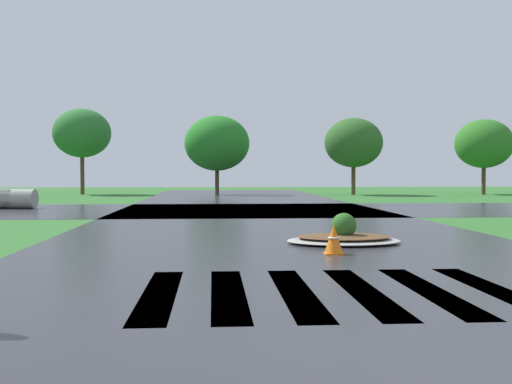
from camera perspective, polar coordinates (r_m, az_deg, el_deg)
The scene contains 7 objects.
asphalt_roadway at distance 14.22m, azimuth 2.31°, elevation -4.58°, with size 10.91×80.00×0.01m, color #2B2B30.
asphalt_cross_road at distance 26.03m, azimuth -0.56°, elevation -1.64°, with size 90.00×9.82×0.01m, color #2B2B30.
crosswalk_stripes at distance 8.44m, azimuth 6.76°, elevation -9.05°, with size 4.95×3.59×0.01m.
median_island at distance 14.06m, azimuth 8.05°, elevation -4.10°, with size 2.55×1.87×0.68m.
drainage_pipe_stack at distance 29.05m, azimuth -21.97°, elevation -0.58°, with size 2.69×1.16×0.85m.
traffic_cone at distance 12.17m, azimuth 7.14°, elevation -4.37°, with size 0.37×0.37×0.59m.
background_treeline at distance 43.17m, azimuth -4.56°, elevation 4.56°, with size 48.53×6.17×6.02m.
Camera 1 is at (-1.55, -4.05, 1.60)m, focal length 43.65 mm.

